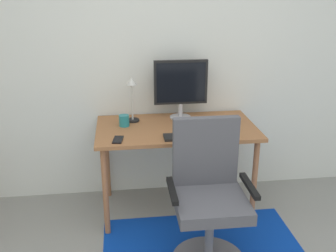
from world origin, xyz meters
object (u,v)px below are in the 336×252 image
keyboard (192,136)px  office_chair (208,206)px  desk_lamp (132,94)px  computer_mouse (234,133)px  coffee_cup (124,121)px  cell_phone (118,140)px  monitor (181,85)px  desk (176,136)px

keyboard → office_chair: size_ratio=0.42×
desk_lamp → office_chair: desk_lamp is taller
computer_mouse → office_chair: size_ratio=0.10×
coffee_cup → cell_phone: coffee_cup is taller
monitor → cell_phone: (-0.54, -0.45, -0.29)m
computer_mouse → coffee_cup: bearing=159.6°
coffee_cup → monitor: bearing=16.8°
desk → computer_mouse: computer_mouse is taller
monitor → cell_phone: size_ratio=3.58×
keyboard → cell_phone: size_ratio=3.07×
coffee_cup → office_chair: (0.54, -0.77, -0.37)m
monitor → keyboard: monitor is taller
keyboard → cell_phone: 0.56m
computer_mouse → cell_phone: size_ratio=0.74×
cell_phone → desk_lamp: desk_lamp is taller
monitor → desk_lamp: bearing=-175.5°
desk → desk_lamp: desk_lamp is taller
monitor → office_chair: bearing=-86.7°
desk → coffee_cup: coffee_cup is taller
cell_phone → office_chair: 0.82m
coffee_cup → cell_phone: bearing=-99.9°
coffee_cup → office_chair: 1.01m
cell_phone → office_chair: (0.59, -0.46, -0.33)m
monitor → office_chair: size_ratio=0.49×
monitor → desk_lamp: size_ratio=1.33×
coffee_cup → desk: bearing=-8.9°
desk → computer_mouse: 0.48m
monitor → coffee_cup: 0.56m
keyboard → office_chair: 0.56m
desk → office_chair: (0.12, -0.70, -0.24)m
desk → cell_phone: 0.54m
desk → office_chair: office_chair is taller
monitor → desk_lamp: (-0.41, -0.03, -0.05)m
computer_mouse → desk_lamp: desk_lamp is taller
desk_lamp → monitor: bearing=4.5°
desk → keyboard: size_ratio=3.00×
desk_lamp → coffee_cup: bearing=-122.7°
keyboard → desk_lamp: size_ratio=1.14×
computer_mouse → desk_lamp: (-0.75, 0.42, 0.22)m
computer_mouse → monitor: bearing=127.0°
desk_lamp → office_chair: 1.14m
computer_mouse → office_chair: bearing=-122.1°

